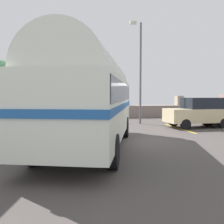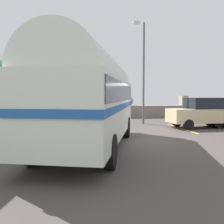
{
  "view_description": "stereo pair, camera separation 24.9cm",
  "coord_description": "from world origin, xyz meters",
  "views": [
    {
      "loc": [
        -2.7,
        -10.64,
        2.01
      ],
      "look_at": [
        -1.21,
        -1.37,
        1.39
      ],
      "focal_mm": 39.68,
      "sensor_mm": 36.0,
      "label": 1
    },
    {
      "loc": [
        -2.45,
        -10.67,
        2.01
      ],
      "look_at": [
        -1.21,
        -1.37,
        1.39
      ],
      "focal_mm": 39.68,
      "sensor_mm": 36.0,
      "label": 2
    }
  ],
  "objects": [
    {
      "name": "breakwater",
      "position": [
        0.02,
        11.82,
        0.63
      ],
      "size": [
        31.36,
        1.8,
        2.36
      ],
      "color": "gray",
      "rests_on": "ground"
    },
    {
      "name": "lamp_post",
      "position": [
        1.97,
        6.25,
        3.94
      ],
      "size": [
        0.89,
        0.41,
        7.05
      ],
      "color": "#5B5B60",
      "rests_on": "ground"
    },
    {
      "name": "parked_car_nearest",
      "position": [
        5.15,
        3.76,
        0.97
      ],
      "size": [
        4.18,
        1.9,
        1.86
      ],
      "rotation": [
        0.0,
        0.0,
        1.62
      ],
      "color": "black",
      "rests_on": "ground"
    },
    {
      "name": "vintage_coach",
      "position": [
        -1.97,
        -1.32,
        2.05
      ],
      "size": [
        4.66,
        8.91,
        3.7
      ],
      "rotation": [
        0.0,
        0.0,
        -0.28
      ],
      "color": "black",
      "rests_on": "ground"
    },
    {
      "name": "ground",
      "position": [
        0.0,
        0.0,
        0.01
      ],
      "size": [
        32.0,
        26.0,
        0.02
      ],
      "color": "#4B4441"
    }
  ]
}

